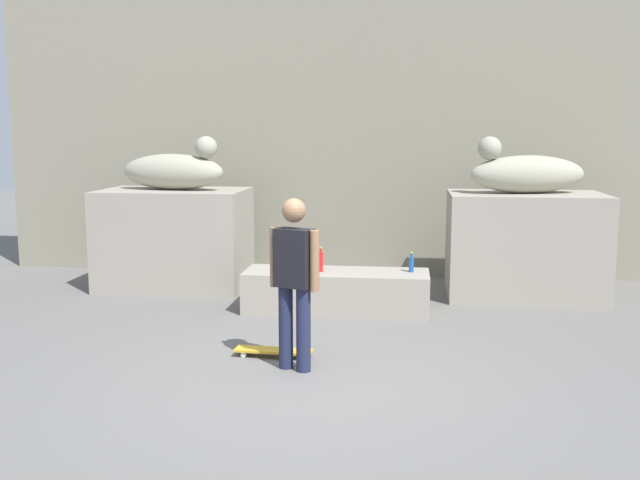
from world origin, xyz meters
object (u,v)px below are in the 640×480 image
object	(u,v)px
statue_reclining_left	(175,170)
bottle_clear	(305,262)
bottle_red	(321,261)
skateboard	(274,351)
bottle_blue	(411,264)
statue_reclining_right	(525,173)
skater	(294,276)

from	to	relation	value
statue_reclining_left	bottle_clear	bearing A→B (deg)	-17.89
bottle_red	skateboard	bearing A→B (deg)	-97.53
bottle_blue	bottle_clear	world-z (taller)	bottle_clear
skateboard	bottle_clear	size ratio (longest dim) A/B	2.94
skateboard	bottle_clear	world-z (taller)	bottle_clear
bottle_blue	statue_reclining_right	bearing A→B (deg)	35.54
statue_reclining_right	bottle_red	xyz separation A→B (m)	(-2.67, -1.20, -1.08)
statue_reclining_left	bottle_red	xyz separation A→B (m)	(2.28, -1.21, -1.08)
bottle_clear	statue_reclining_left	bearing A→B (deg)	150.50
bottle_blue	bottle_clear	distance (m)	1.36
bottle_blue	bottle_clear	bearing A→B (deg)	-176.83
bottle_red	bottle_clear	distance (m)	0.22
statue_reclining_right	bottle_red	bearing A→B (deg)	10.80
skateboard	bottle_blue	size ratio (longest dim) A/B	3.14
skateboard	bottle_blue	distance (m)	2.53
statue_reclining_right	skateboard	world-z (taller)	statue_reclining_right
skater	bottle_red	size ratio (longest dim) A/B	5.29
statue_reclining_left	statue_reclining_right	world-z (taller)	same
skateboard	statue_reclining_left	bearing A→B (deg)	-53.48
statue_reclining_right	bottle_red	world-z (taller)	statue_reclining_right
statue_reclining_left	bottle_blue	world-z (taller)	statue_reclining_left
skateboard	bottle_clear	xyz separation A→B (m)	(0.04, 1.96, 0.57)
statue_reclining_left	bottle_clear	world-z (taller)	statue_reclining_left
statue_reclining_right	bottle_blue	bearing A→B (deg)	22.08
skater	bottle_clear	size ratio (longest dim) A/B	6.06
skateboard	bottle_blue	world-z (taller)	bottle_blue
bottle_blue	bottle_clear	xyz separation A→B (m)	(-1.36, -0.08, 0.01)
statue_reclining_right	bottle_blue	distance (m)	2.18
statue_reclining_right	skater	distance (m)	4.46
bottle_blue	bottle_red	world-z (taller)	bottle_red
statue_reclining_left	bottle_clear	xyz separation A→B (m)	(2.07, -1.17, -1.10)
skater	bottle_red	distance (m)	2.30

